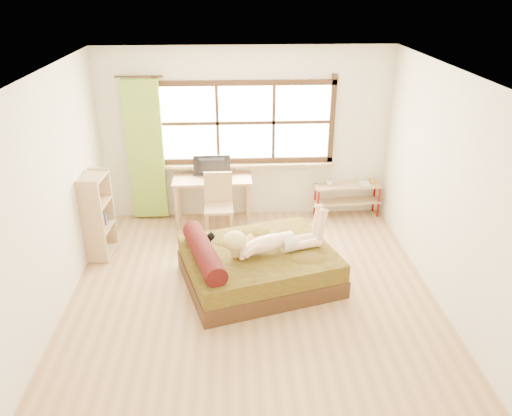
{
  "coord_description": "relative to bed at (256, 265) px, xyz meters",
  "views": [
    {
      "loc": [
        -0.21,
        -5.28,
        3.61
      ],
      "look_at": [
        0.06,
        0.2,
        1.05
      ],
      "focal_mm": 35.0,
      "sensor_mm": 36.0,
      "label": 1
    }
  ],
  "objects": [
    {
      "name": "floor",
      "position": [
        -0.06,
        -0.18,
        -0.25
      ],
      "size": [
        4.5,
        4.5,
        0.0
      ],
      "primitive_type": "plane",
      "color": "#9E754C",
      "rests_on": "ground"
    },
    {
      "name": "ceiling",
      "position": [
        -0.06,
        -0.18,
        2.45
      ],
      "size": [
        4.5,
        4.5,
        0.0
      ],
      "primitive_type": "plane",
      "rotation": [
        3.14,
        0.0,
        0.0
      ],
      "color": "white",
      "rests_on": "wall_back"
    },
    {
      "name": "wall_back",
      "position": [
        -0.06,
        2.07,
        1.1
      ],
      "size": [
        4.5,
        0.0,
        4.5
      ],
      "primitive_type": "plane",
      "rotation": [
        1.57,
        0.0,
        0.0
      ],
      "color": "silver",
      "rests_on": "floor"
    },
    {
      "name": "wall_front",
      "position": [
        -0.06,
        -2.43,
        1.1
      ],
      "size": [
        4.5,
        0.0,
        4.5
      ],
      "primitive_type": "plane",
      "rotation": [
        -1.57,
        0.0,
        0.0
      ],
      "color": "silver",
      "rests_on": "floor"
    },
    {
      "name": "wall_left",
      "position": [
        -2.31,
        -0.18,
        1.1
      ],
      "size": [
        0.0,
        4.5,
        4.5
      ],
      "primitive_type": "plane",
      "rotation": [
        1.57,
        0.0,
        1.57
      ],
      "color": "silver",
      "rests_on": "floor"
    },
    {
      "name": "wall_right",
      "position": [
        2.19,
        -0.18,
        1.1
      ],
      "size": [
        0.0,
        4.5,
        4.5
      ],
      "primitive_type": "plane",
      "rotation": [
        1.57,
        0.0,
        -1.57
      ],
      "color": "silver",
      "rests_on": "floor"
    },
    {
      "name": "window",
      "position": [
        -0.06,
        2.04,
        1.26
      ],
      "size": [
        2.8,
        0.16,
        1.46
      ],
      "color": "#FFEDBF",
      "rests_on": "wall_back"
    },
    {
      "name": "curtain",
      "position": [
        -1.61,
        1.95,
        0.9
      ],
      "size": [
        0.55,
        0.1,
        2.2
      ],
      "primitive_type": "cube",
      "color": "olive",
      "rests_on": "wall_back"
    },
    {
      "name": "bed",
      "position": [
        0.0,
        0.0,
        0.0
      ],
      "size": [
        2.18,
        1.93,
        0.7
      ],
      "rotation": [
        0.0,
        0.0,
        0.29
      ],
      "color": "black",
      "rests_on": "floor"
    },
    {
      "name": "woman",
      "position": [
        0.19,
        -0.04,
        0.49
      ],
      "size": [
        1.34,
        0.72,
        0.55
      ],
      "primitive_type": null,
      "rotation": [
        0.0,
        0.0,
        0.29
      ],
      "color": "beige",
      "rests_on": "bed"
    },
    {
      "name": "kitten",
      "position": [
        -0.68,
        0.11,
        0.32
      ],
      "size": [
        0.3,
        0.18,
        0.22
      ],
      "primitive_type": null,
      "rotation": [
        0.0,
        0.0,
        0.29
      ],
      "color": "black",
      "rests_on": "bed"
    },
    {
      "name": "desk",
      "position": [
        -0.59,
        1.77,
        0.41
      ],
      "size": [
        1.22,
        0.58,
        0.76
      ],
      "rotation": [
        0.0,
        0.0,
        0.02
      ],
      "color": "tan",
      "rests_on": "floor"
    },
    {
      "name": "monitor",
      "position": [
        -0.59,
        1.82,
        0.67
      ],
      "size": [
        0.57,
        0.09,
        0.33
      ],
      "primitive_type": "imported",
      "rotation": [
        0.0,
        0.0,
        3.16
      ],
      "color": "black",
      "rests_on": "desk"
    },
    {
      "name": "chair",
      "position": [
        -0.49,
        1.41,
        0.28
      ],
      "size": [
        0.43,
        0.43,
        0.95
      ],
      "rotation": [
        0.0,
        0.0,
        0.02
      ],
      "color": "tan",
      "rests_on": "floor"
    },
    {
      "name": "pipe_shelf",
      "position": [
        1.59,
        1.89,
        0.15
      ],
      "size": [
        1.12,
        0.37,
        0.62
      ],
      "rotation": [
        0.0,
        0.0,
        0.08
      ],
      "color": "tan",
      "rests_on": "floor"
    },
    {
      "name": "cup",
      "position": [
        1.28,
        1.89,
        0.35
      ],
      "size": [
        0.13,
        0.13,
        0.09
      ],
      "primitive_type": "imported",
      "rotation": [
        0.0,
        0.0,
        0.08
      ],
      "color": "gray",
      "rests_on": "pipe_shelf"
    },
    {
      "name": "book",
      "position": [
        1.78,
        1.89,
        0.31
      ],
      "size": [
        0.17,
        0.22,
        0.02
      ],
      "primitive_type": "imported",
      "rotation": [
        0.0,
        0.0,
        0.08
      ],
      "color": "gray",
      "rests_on": "pipe_shelf"
    },
    {
      "name": "bookshelf",
      "position": [
        -2.14,
        0.81,
        0.36
      ],
      "size": [
        0.33,
        0.54,
        1.21
      ],
      "rotation": [
        0.0,
        0.0,
        -0.07
      ],
      "color": "tan",
      "rests_on": "floor"
    }
  ]
}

